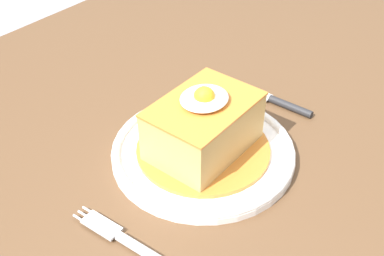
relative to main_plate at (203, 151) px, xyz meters
The scene contains 5 objects.
dining_table 0.14m from the main_plate, 75.64° to the left, with size 1.41×0.91×0.77m.
main_plate is the anchor object (origin of this frame).
sandwich_meal 0.04m from the main_plate, 32.47° to the left, with size 0.19×0.19×0.10m.
fork 0.18m from the main_plate, behind, with size 0.02×0.14×0.01m.
knife 0.18m from the main_plate, ahead, with size 0.02×0.17×0.01m.
Camera 1 is at (-0.43, -0.39, 1.23)m, focal length 45.12 mm.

